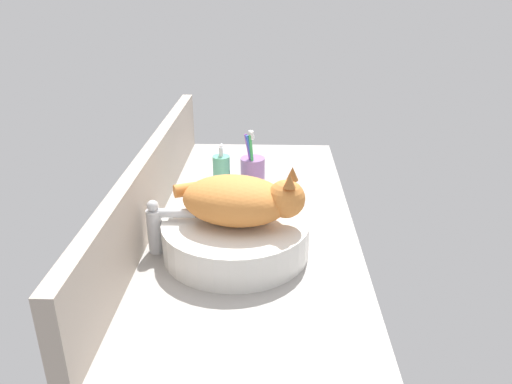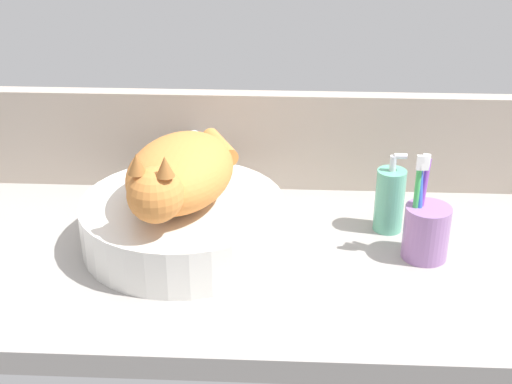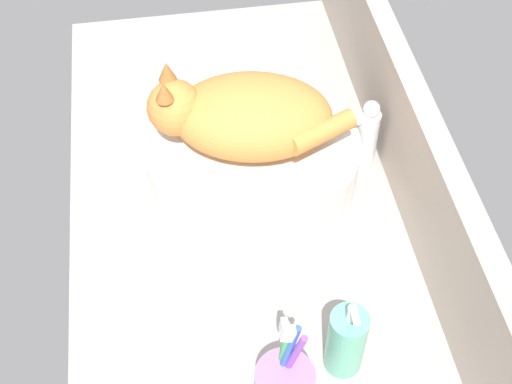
{
  "view_description": "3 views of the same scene",
  "coord_description": "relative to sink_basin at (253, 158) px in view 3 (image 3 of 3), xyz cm",
  "views": [
    {
      "loc": [
        -122.55,
        -6.15,
        62.14
      ],
      "look_at": [
        -6.94,
        -2.11,
        11.21
      ],
      "focal_mm": 35.0,
      "sensor_mm": 36.0,
      "label": 1
    },
    {
      "loc": [
        -0.19,
        -104.85,
        63.71
      ],
      "look_at": [
        -5.47,
        2.81,
        10.13
      ],
      "focal_mm": 50.0,
      "sensor_mm": 36.0,
      "label": 2
    },
    {
      "loc": [
        61.26,
        -9.65,
        91.04
      ],
      "look_at": [
        -6.01,
        1.03,
        9.66
      ],
      "focal_mm": 50.0,
      "sensor_mm": 36.0,
      "label": 3
    }
  ],
  "objects": [
    {
      "name": "ground_plane",
      "position": [
        17.87,
        -2.34,
        -6.18
      ],
      "size": [
        129.92,
        56.63,
        4.0
      ],
      "primitive_type": "cube",
      "color": "#9E9993"
    },
    {
      "name": "backsplash_panel",
      "position": [
        17.87,
        24.18,
        5.66
      ],
      "size": [
        129.92,
        3.6,
        19.66
      ],
      "primitive_type": "cube",
      "color": "#AD9E8E",
      "rests_on": "ground_plane"
    },
    {
      "name": "sink_basin",
      "position": [
        0.0,
        0.0,
        0.0
      ],
      "size": [
        35.04,
        35.04,
        8.35
      ],
      "primitive_type": "cylinder",
      "color": "silver",
      "rests_on": "ground_plane"
    },
    {
      "name": "cat",
      "position": [
        -0.16,
        -1.36,
        9.93
      ],
      "size": [
        21.12,
        31.55,
        14.0
      ],
      "color": "orange",
      "rests_on": "sink_basin"
    },
    {
      "name": "faucet",
      "position": [
        -0.25,
        18.24,
        3.13
      ],
      "size": [
        3.6,
        11.81,
        13.6
      ],
      "color": "silver",
      "rests_on": "ground_plane"
    },
    {
      "name": "soap_dispenser",
      "position": [
        36.16,
        6.94,
        1.81
      ],
      "size": [
        5.22,
        5.22,
        14.97
      ],
      "color": "#60B793",
      "rests_on": "ground_plane"
    }
  ]
}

